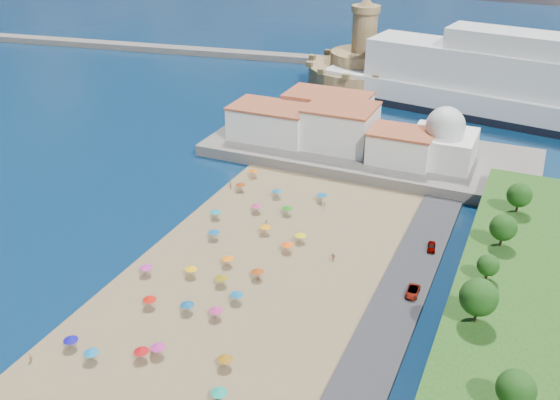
% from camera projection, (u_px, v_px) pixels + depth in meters
% --- Properties ---
extents(ground, '(700.00, 700.00, 0.00)m').
position_uv_depth(ground, '(208.00, 289.00, 117.65)').
color(ground, '#071938').
rests_on(ground, ground).
extents(terrace, '(90.00, 36.00, 3.00)m').
position_uv_depth(terrace, '(369.00, 153.00, 172.93)').
color(terrace, '#59544C').
rests_on(terrace, ground).
extents(jetty, '(18.00, 70.00, 2.40)m').
position_uv_depth(jetty, '(335.00, 106.00, 209.46)').
color(jetty, '#59544C').
rests_on(jetty, ground).
extents(breakwater, '(199.03, 34.77, 2.60)m').
position_uv_depth(breakwater, '(162.00, 49.00, 281.08)').
color(breakwater, '#59544C').
rests_on(breakwater, ground).
extents(waterfront_buildings, '(57.00, 29.00, 11.00)m').
position_uv_depth(waterfront_buildings, '(326.00, 124.00, 175.20)').
color(waterfront_buildings, silver).
rests_on(waterfront_buildings, terrace).
extents(domed_building, '(16.00, 16.00, 15.00)m').
position_uv_depth(domed_building, '(444.00, 141.00, 160.75)').
color(domed_building, silver).
rests_on(domed_building, terrace).
extents(fortress, '(40.00, 40.00, 32.40)m').
position_uv_depth(fortress, '(362.00, 68.00, 231.42)').
color(fortress, '#A58B52').
rests_on(fortress, ground).
extents(cruise_ship, '(155.91, 46.90, 33.71)m').
position_uv_depth(cruise_ship, '(558.00, 95.00, 191.73)').
color(cruise_ship, black).
rests_on(cruise_ship, ground).
extents(beach_parasols, '(32.59, 114.71, 2.20)m').
position_uv_depth(beach_parasols, '(169.00, 315.00, 107.06)').
color(beach_parasols, gray).
rests_on(beach_parasols, beach).
extents(beachgoers, '(35.63, 93.33, 1.88)m').
position_uv_depth(beachgoers, '(223.00, 282.00, 117.85)').
color(beachgoers, tan).
rests_on(beachgoers, beach).
extents(parked_cars, '(2.26, 73.57, 1.36)m').
position_uv_depth(parked_cars, '(397.00, 329.00, 104.98)').
color(parked_cars, gray).
rests_on(parked_cars, promenade).
extents(hillside_trees, '(14.22, 108.24, 7.77)m').
position_uv_depth(hillside_trees, '(480.00, 331.00, 91.10)').
color(hillside_trees, '#382314').
rests_on(hillside_trees, hillside).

